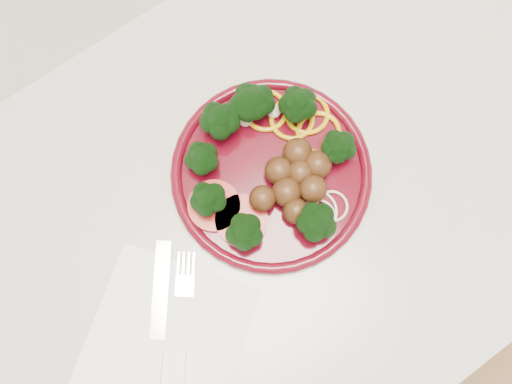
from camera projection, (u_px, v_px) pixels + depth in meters
counter at (192, 299)px, 1.11m from camera, size 2.40×0.60×0.90m
plate at (269, 167)px, 0.68m from camera, size 0.25×0.25×0.06m
napkin at (166, 338)px, 0.66m from camera, size 0.24×0.24×0.00m
knife at (155, 359)px, 0.65m from camera, size 0.14×0.18×0.01m
fork at (180, 363)px, 0.64m from camera, size 0.13×0.16×0.01m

